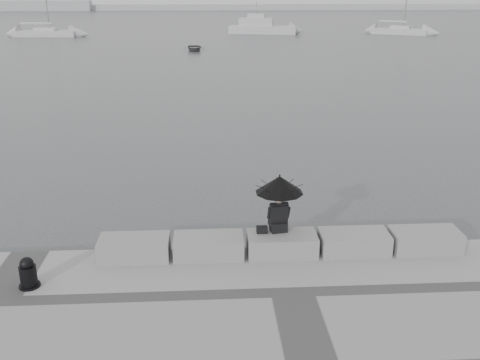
{
  "coord_description": "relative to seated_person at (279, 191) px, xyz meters",
  "views": [
    {
      "loc": [
        -1.62,
        -11.54,
        6.37
      ],
      "look_at": [
        -0.77,
        3.0,
        1.11
      ],
      "focal_mm": 40.0,
      "sensor_mm": 36.0,
      "label": 1
    }
  ],
  "objects": [
    {
      "name": "distant_landmass",
      "position": [
        -8.08,
        154.74,
        -1.09
      ],
      "size": [
        180.0,
        8.0,
        2.8
      ],
      "color": "#AFB2B5",
      "rests_on": "ground"
    },
    {
      "name": "sailboat_left",
      "position": [
        -23.71,
        65.86,
        -1.48
      ],
      "size": [
        8.59,
        3.18,
        12.9
      ],
      "rotation": [
        0.0,
        0.0,
        -0.09
      ],
      "color": "#B8B8BA",
      "rests_on": "ground"
    },
    {
      "name": "dinghy",
      "position": [
        -3.03,
        47.28,
        -1.7
      ],
      "size": [
        3.47,
        1.65,
        0.57
      ],
      "primitive_type": "imported",
      "rotation": [
        0.0,
        0.0,
        0.06
      ],
      "color": "slate",
      "rests_on": "ground"
    },
    {
      "name": "stone_block_right",
      "position": [
        1.76,
        -0.22,
        -1.24
      ],
      "size": [
        1.6,
        0.8,
        0.5
      ],
      "primitive_type": "cube",
      "color": "gray",
      "rests_on": "promenade"
    },
    {
      "name": "seated_person",
      "position": [
        0.0,
        0.0,
        0.0
      ],
      "size": [
        1.11,
        1.11,
        1.39
      ],
      "rotation": [
        0.0,
        0.0,
        0.15
      ],
      "color": "black",
      "rests_on": "stone_block_centre"
    },
    {
      "name": "stone_block_far_right",
      "position": [
        3.46,
        -0.22,
        -1.24
      ],
      "size": [
        1.6,
        0.8,
        0.5
      ],
      "primitive_type": "cube",
      "color": "gray",
      "rests_on": "promenade"
    },
    {
      "name": "motor_cruiser",
      "position": [
        6.46,
        68.8,
        -1.1
      ],
      "size": [
        10.08,
        4.92,
        4.5
      ],
      "rotation": [
        0.0,
        0.0,
        -0.23
      ],
      "color": "#B8B8BA",
      "rests_on": "ground"
    },
    {
      "name": "stone_block_left",
      "position": [
        -1.64,
        -0.22,
        -1.24
      ],
      "size": [
        1.6,
        0.8,
        0.5
      ],
      "primitive_type": "cube",
      "color": "gray",
      "rests_on": "promenade"
    },
    {
      "name": "mooring_bollard",
      "position": [
        -5.36,
        -1.36,
        -1.2
      ],
      "size": [
        0.43,
        0.43,
        0.68
      ],
      "color": "black",
      "rests_on": "promenade"
    },
    {
      "name": "ground",
      "position": [
        0.06,
        0.23,
        -1.99
      ],
      "size": [
        360.0,
        360.0,
        0.0
      ],
      "primitive_type": "plane",
      "color": "#3F4143",
      "rests_on": "ground"
    },
    {
      "name": "sailboat_right",
      "position": [
        26.06,
        66.65,
        -1.47
      ],
      "size": [
        7.87,
        6.1,
        12.9
      ],
      "rotation": [
        0.0,
        0.0,
        -0.55
      ],
      "color": "#B8B8BA",
      "rests_on": "ground"
    },
    {
      "name": "stone_block_far_left",
      "position": [
        -3.34,
        -0.22,
        -1.24
      ],
      "size": [
        1.6,
        0.8,
        0.5
      ],
      "primitive_type": "cube",
      "color": "gray",
      "rests_on": "promenade"
    },
    {
      "name": "bag",
      "position": [
        -0.4,
        -0.11,
        -0.91
      ],
      "size": [
        0.25,
        0.15,
        0.16
      ],
      "primitive_type": "cube",
      "color": "black",
      "rests_on": "stone_block_centre"
    },
    {
      "name": "stone_block_centre",
      "position": [
        0.06,
        -0.22,
        -1.24
      ],
      "size": [
        1.6,
        0.8,
        0.5
      ],
      "primitive_type": "cube",
      "color": "gray",
      "rests_on": "promenade"
    }
  ]
}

